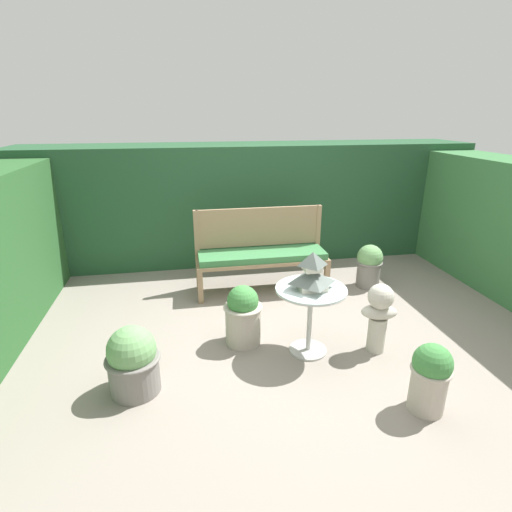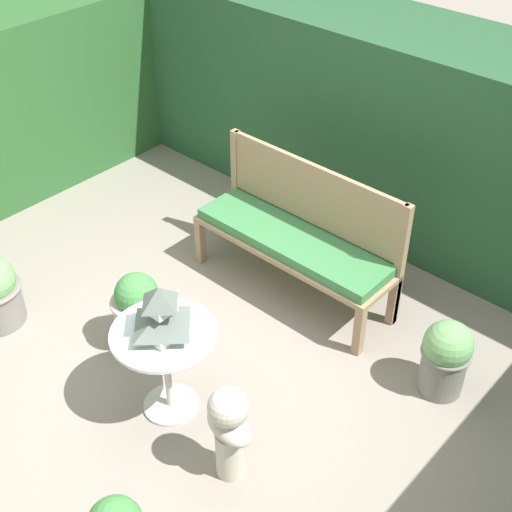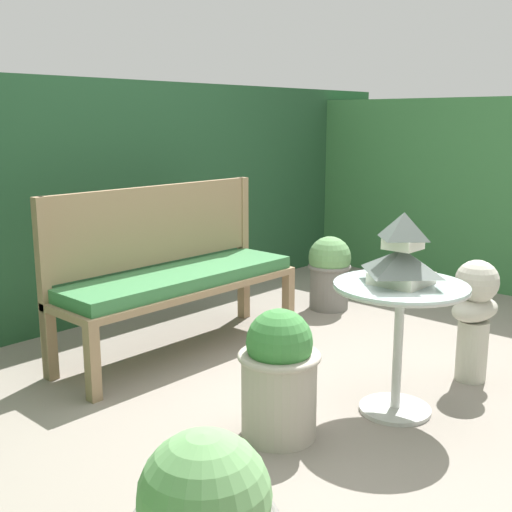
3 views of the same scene
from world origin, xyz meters
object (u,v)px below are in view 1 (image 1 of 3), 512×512
object	(u,v)px
garden_bench	(262,258)
potted_plant_bench_right	(369,265)
pagoda_birdhouse	(312,273)
patio_table	(310,302)
potted_plant_table_far	(430,376)
garden_bust	(379,313)
potted_plant_table_near	(133,361)
potted_plant_path_edge	(243,315)

from	to	relation	value
garden_bench	potted_plant_bench_right	world-z (taller)	potted_plant_bench_right
pagoda_birdhouse	potted_plant_bench_right	world-z (taller)	pagoda_birdhouse
patio_table	potted_plant_table_far	xyz separation A→B (m)	(0.62, -0.89, -0.21)
potted_plant_bench_right	garden_bench	bearing A→B (deg)	175.18
garden_bench	garden_bust	bearing A→B (deg)	-62.19
garden_bench	garden_bust	xyz separation A→B (m)	(0.77, -1.46, -0.04)
patio_table	garden_bust	distance (m)	0.63
patio_table	potted_plant_table_near	world-z (taller)	patio_table
potted_plant_table_far	potted_plant_path_edge	size ratio (longest dim) A/B	0.93
garden_bench	potted_plant_table_far	bearing A→B (deg)	-70.83
garden_bench	potted_plant_table_near	distance (m)	2.13
garden_bench	potted_plant_path_edge	size ratio (longest dim) A/B	2.69
potted_plant_path_edge	garden_bust	bearing A→B (deg)	-16.69
patio_table	potted_plant_bench_right	distance (m)	1.72
pagoda_birdhouse	potted_plant_bench_right	size ratio (longest dim) A/B	0.62
pagoda_birdhouse	potted_plant_table_near	size ratio (longest dim) A/B	0.60
patio_table	potted_plant_table_far	bearing A→B (deg)	-55.03
garden_bench	patio_table	world-z (taller)	patio_table
potted_plant_table_far	potted_plant_path_edge	bearing A→B (deg)	136.06
potted_plant_table_far	potted_plant_bench_right	distance (m)	2.21
garden_bench	pagoda_birdhouse	size ratio (longest dim) A/B	4.70
garden_bust	garden_bench	bearing A→B (deg)	127.43
potted_plant_table_near	garden_bench	bearing A→B (deg)	51.01
patio_table	garden_bust	xyz separation A→B (m)	(0.61, -0.10, -0.11)
garden_bust	potted_plant_table_far	xyz separation A→B (m)	(0.01, -0.79, -0.10)
garden_bust	potted_plant_path_edge	bearing A→B (deg)	172.93
patio_table	potted_plant_table_near	distance (m)	1.54
garden_bench	potted_plant_table_far	distance (m)	2.39
pagoda_birdhouse	patio_table	bearing A→B (deg)	-75.96
garden_bench	pagoda_birdhouse	world-z (taller)	pagoda_birdhouse
garden_bust	potted_plant_table_far	size ratio (longest dim) A/B	1.22
potted_plant_table_near	potted_plant_bench_right	bearing A→B (deg)	29.98
garden_bench	patio_table	bearing A→B (deg)	-83.19
potted_plant_path_edge	garden_bench	bearing A→B (deg)	70.25
patio_table	potted_plant_table_near	size ratio (longest dim) A/B	1.14
garden_bench	potted_plant_bench_right	distance (m)	1.34
patio_table	potted_plant_path_edge	distance (m)	0.65
potted_plant_table_near	patio_table	bearing A→B (deg)	10.71
garden_bench	pagoda_birdhouse	bearing A→B (deg)	-83.19
garden_bust	potted_plant_bench_right	xyz separation A→B (m)	(0.56, 1.35, -0.10)
potted_plant_table_far	potted_plant_table_near	xyz separation A→B (m)	(-2.12, 0.60, -0.02)
garden_bench	potted_plant_bench_right	size ratio (longest dim) A/B	2.90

